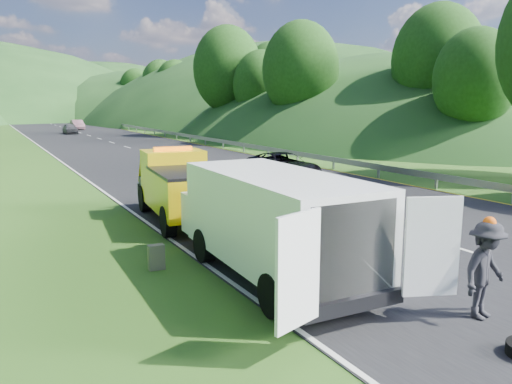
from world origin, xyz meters
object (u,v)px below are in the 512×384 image
passing_suv (283,180)px  tow_truck (181,186)px  child (266,266)px  woman (243,256)px  suitcase (156,257)px  white_van (272,219)px  worker (481,318)px

passing_suv → tow_truck: bearing=-142.3°
child → passing_suv: passing_suv is taller
woman → suitcase: (-2.38, 0.11, 0.32)m
white_van → woman: size_ratio=4.40×
white_van → child: white_van is taller
worker → passing_suv: bearing=60.6°
woman → suitcase: size_ratio=2.57×
worker → tow_truck: bearing=91.8°
child → passing_suv: size_ratio=0.20×
white_van → suitcase: size_ratio=11.31×
tow_truck → woman: bearing=-84.3°
passing_suv → worker: bearing=-108.8°
white_van → suitcase: 3.14m
tow_truck → worker: bearing=-71.8°
white_van → worker: 4.84m
woman → suitcase: woman is taller
woman → suitcase: 2.41m
worker → child: bearing=104.0°
tow_truck → worker: tow_truck is taller
woman → child: 1.03m
worker → suitcase: size_ratio=3.00×
tow_truck → woman: size_ratio=3.68×
tow_truck → passing_suv: (8.04, 6.09, -1.23)m
woman → worker: worker is taller
suitcase → passing_suv: passing_suv is taller
child → passing_suv: 14.31m
woman → passing_suv: bearing=-64.4°
tow_truck → child: bearing=-82.7°
child → tow_truck: bearing=144.3°
woman → white_van: bearing=147.6°
worker → suitcase: (-4.64, 5.84, 0.32)m
passing_suv → suitcase: bearing=-133.7°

